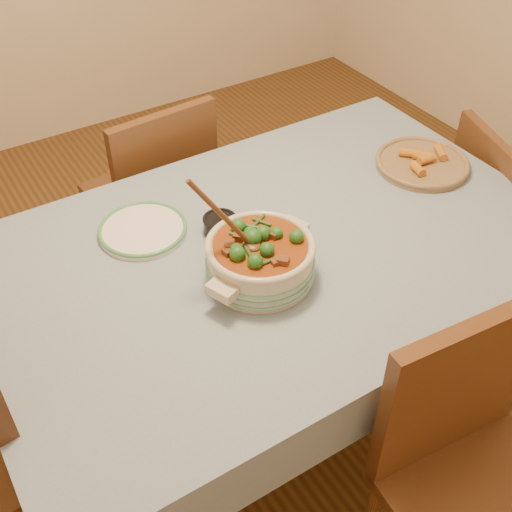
{
  "coord_description": "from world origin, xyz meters",
  "views": [
    {
      "loc": [
        -0.78,
        -1.15,
        1.94
      ],
      "look_at": [
        -0.12,
        -0.11,
        0.86
      ],
      "focal_mm": 45.0,
      "sensor_mm": 36.0,
      "label": 1
    }
  ],
  "objects_px": {
    "dining_table": "(273,270)",
    "stew_casserole": "(260,256)",
    "fried_plate": "(422,162)",
    "chair_near": "(472,467)",
    "condiment_bowl": "(220,224)",
    "chair_right": "(495,217)",
    "chair_far": "(157,192)",
    "white_plate": "(143,230)"
  },
  "relations": [
    {
      "from": "chair_near",
      "to": "condiment_bowl",
      "type": "bearing_deg",
      "value": 107.84
    },
    {
      "from": "dining_table",
      "to": "chair_far",
      "type": "bearing_deg",
      "value": 92.63
    },
    {
      "from": "white_plate",
      "to": "chair_near",
      "type": "xyz_separation_m",
      "value": [
        0.39,
        -0.98,
        -0.24
      ]
    },
    {
      "from": "white_plate",
      "to": "fried_plate",
      "type": "bearing_deg",
      "value": -10.63
    },
    {
      "from": "fried_plate",
      "to": "stew_casserole",
      "type": "bearing_deg",
      "value": -167.44
    },
    {
      "from": "fried_plate",
      "to": "condiment_bowl",
      "type": "bearing_deg",
      "value": 175.44
    },
    {
      "from": "white_plate",
      "to": "chair_far",
      "type": "relative_size",
      "value": 0.36
    },
    {
      "from": "chair_right",
      "to": "stew_casserole",
      "type": "bearing_deg",
      "value": 110.94
    },
    {
      "from": "white_plate",
      "to": "condiment_bowl",
      "type": "bearing_deg",
      "value": -30.91
    },
    {
      "from": "white_plate",
      "to": "chair_right",
      "type": "xyz_separation_m",
      "value": [
        1.27,
        -0.27,
        -0.3
      ]
    },
    {
      "from": "condiment_bowl",
      "to": "fried_plate",
      "type": "bearing_deg",
      "value": -4.56
    },
    {
      "from": "chair_right",
      "to": "chair_far",
      "type": "bearing_deg",
      "value": 70.2
    },
    {
      "from": "condiment_bowl",
      "to": "chair_right",
      "type": "relative_size",
      "value": 0.13
    },
    {
      "from": "chair_far",
      "to": "fried_plate",
      "type": "bearing_deg",
      "value": 130.5
    },
    {
      "from": "fried_plate",
      "to": "chair_right",
      "type": "bearing_deg",
      "value": -16.02
    },
    {
      "from": "chair_near",
      "to": "fried_plate",
      "type": "bearing_deg",
      "value": 61.2
    },
    {
      "from": "stew_casserole",
      "to": "condiment_bowl",
      "type": "height_order",
      "value": "stew_casserole"
    },
    {
      "from": "stew_casserole",
      "to": "chair_right",
      "type": "bearing_deg",
      "value": 3.47
    },
    {
      "from": "condiment_bowl",
      "to": "chair_right",
      "type": "distance_m",
      "value": 1.14
    },
    {
      "from": "chair_near",
      "to": "stew_casserole",
      "type": "bearing_deg",
      "value": 112.56
    },
    {
      "from": "fried_plate",
      "to": "chair_right",
      "type": "height_order",
      "value": "chair_right"
    },
    {
      "from": "white_plate",
      "to": "chair_right",
      "type": "relative_size",
      "value": 0.39
    },
    {
      "from": "chair_far",
      "to": "chair_near",
      "type": "distance_m",
      "value": 1.49
    },
    {
      "from": "white_plate",
      "to": "chair_far",
      "type": "distance_m",
      "value": 0.62
    },
    {
      "from": "chair_right",
      "to": "fried_plate",
      "type": "bearing_deg",
      "value": 91.45
    },
    {
      "from": "condiment_bowl",
      "to": "fried_plate",
      "type": "relative_size",
      "value": 0.28
    },
    {
      "from": "stew_casserole",
      "to": "white_plate",
      "type": "relative_size",
      "value": 1.14
    },
    {
      "from": "white_plate",
      "to": "chair_far",
      "type": "height_order",
      "value": "chair_far"
    },
    {
      "from": "fried_plate",
      "to": "chair_near",
      "type": "xyz_separation_m",
      "value": [
        -0.53,
        -0.81,
        -0.25
      ]
    },
    {
      "from": "chair_far",
      "to": "chair_right",
      "type": "distance_m",
      "value": 1.28
    },
    {
      "from": "fried_plate",
      "to": "chair_far",
      "type": "relative_size",
      "value": 0.43
    },
    {
      "from": "condiment_bowl",
      "to": "chair_near",
      "type": "bearing_deg",
      "value": -76.94
    },
    {
      "from": "stew_casserole",
      "to": "chair_near",
      "type": "height_order",
      "value": "stew_casserole"
    },
    {
      "from": "white_plate",
      "to": "dining_table",
      "type": "bearing_deg",
      "value": -41.13
    },
    {
      "from": "condiment_bowl",
      "to": "fried_plate",
      "type": "distance_m",
      "value": 0.74
    },
    {
      "from": "fried_plate",
      "to": "chair_far",
      "type": "distance_m",
      "value": 0.99
    },
    {
      "from": "dining_table",
      "to": "fried_plate",
      "type": "relative_size",
      "value": 4.44
    },
    {
      "from": "condiment_bowl",
      "to": "chair_near",
      "type": "distance_m",
      "value": 0.92
    },
    {
      "from": "white_plate",
      "to": "chair_near",
      "type": "distance_m",
      "value": 1.08
    },
    {
      "from": "dining_table",
      "to": "stew_casserole",
      "type": "relative_size",
      "value": 4.6
    },
    {
      "from": "condiment_bowl",
      "to": "chair_far",
      "type": "relative_size",
      "value": 0.12
    },
    {
      "from": "chair_near",
      "to": "chair_right",
      "type": "height_order",
      "value": "chair_near"
    }
  ]
}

